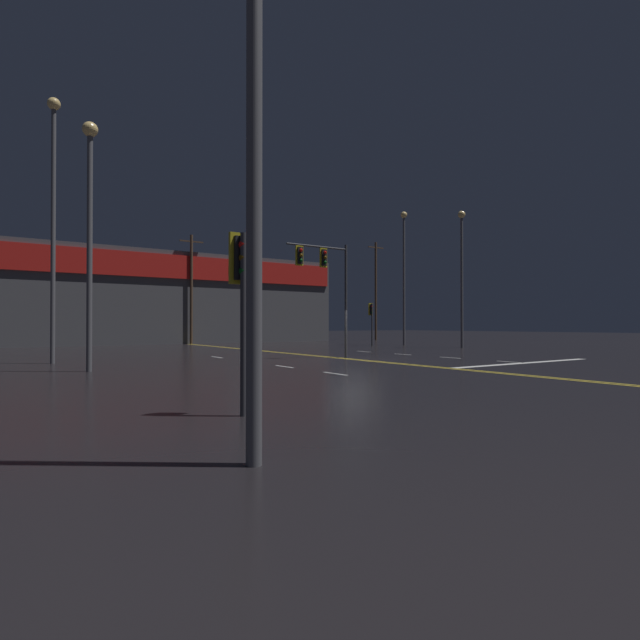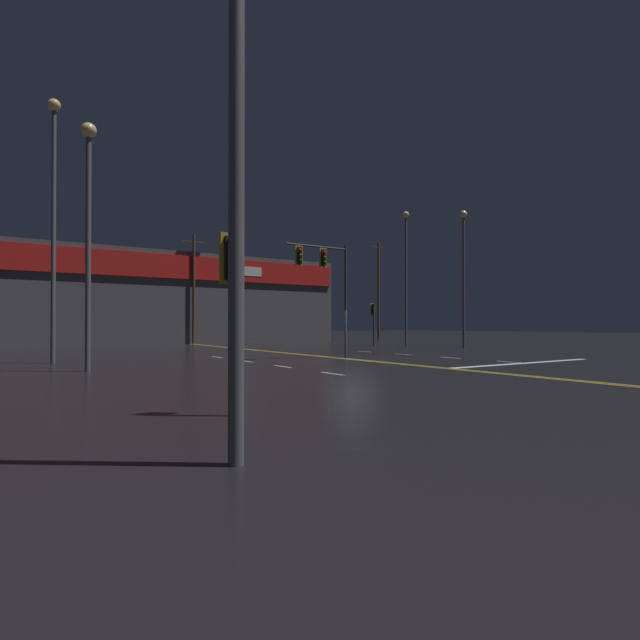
# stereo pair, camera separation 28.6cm
# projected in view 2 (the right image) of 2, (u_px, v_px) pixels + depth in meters

# --- Properties ---
(ground_plane) EXTENTS (200.00, 200.00, 0.00)m
(ground_plane) POSITION_uv_depth(u_px,v_px,m) (353.00, 359.00, 24.92)
(ground_plane) COLOR black
(road_markings) EXTENTS (14.94, 60.00, 0.01)m
(road_markings) POSITION_uv_depth(u_px,v_px,m) (384.00, 360.00, 24.44)
(road_markings) COLOR gold
(road_markings) RESTS_ON ground
(traffic_signal_median) EXTENTS (3.68, 0.36, 5.97)m
(traffic_signal_median) POSITION_uv_depth(u_px,v_px,m) (323.00, 270.00, 25.53)
(traffic_signal_median) COLOR #38383D
(traffic_signal_median) RESTS_ON ground
(traffic_signal_corner_northeast) EXTENTS (0.42, 0.36, 3.51)m
(traffic_signal_corner_northeast) POSITION_uv_depth(u_px,v_px,m) (373.00, 315.00, 40.65)
(traffic_signal_corner_northeast) COLOR #38383D
(traffic_signal_corner_northeast) RESTS_ON ground
(traffic_signal_corner_southwest) EXTENTS (0.42, 0.36, 3.51)m
(traffic_signal_corner_southwest) POSITION_uv_depth(u_px,v_px,m) (232.00, 281.00, 9.57)
(traffic_signal_corner_southwest) COLOR #38383D
(traffic_signal_corner_southwest) RESTS_ON ground
(streetlight_near_left) EXTENTS (0.56, 0.56, 11.47)m
(streetlight_near_left) POSITION_uv_depth(u_px,v_px,m) (406.00, 262.00, 42.68)
(streetlight_near_left) COLOR #59595E
(streetlight_near_left) RESTS_ON ground
(streetlight_near_right) EXTENTS (0.56, 0.56, 11.96)m
(streetlight_near_right) POSITION_uv_depth(u_px,v_px,m) (54.00, 200.00, 22.49)
(streetlight_near_right) COLOR #59595E
(streetlight_near_right) RESTS_ON ground
(streetlight_far_left) EXTENTS (0.56, 0.56, 9.27)m
(streetlight_far_left) POSITION_uv_depth(u_px,v_px,m) (88.00, 212.00, 18.56)
(streetlight_far_left) COLOR #59595E
(streetlight_far_left) RESTS_ON ground
(streetlight_far_right) EXTENTS (0.56, 0.56, 10.35)m
(streetlight_far_right) POSITION_uv_depth(u_px,v_px,m) (464.00, 261.00, 37.50)
(streetlight_far_right) COLOR #59595E
(streetlight_far_right) RESTS_ON ground
(building_backdrop) EXTENTS (31.13, 10.23, 8.40)m
(building_backdrop) POSITION_uv_depth(u_px,v_px,m) (174.00, 300.00, 49.48)
(building_backdrop) COLOR #4C4C51
(building_backdrop) RESTS_ON ground
(utility_pole_row) EXTENTS (44.80, 0.26, 11.23)m
(utility_pole_row) POSITION_uv_depth(u_px,v_px,m) (206.00, 285.00, 45.80)
(utility_pole_row) COLOR #4C3828
(utility_pole_row) RESTS_ON ground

